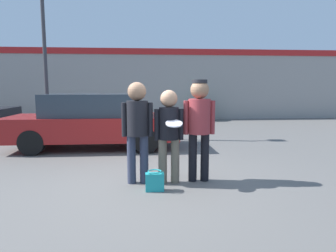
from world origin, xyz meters
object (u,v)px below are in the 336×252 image
(street_lamp, at_px, (50,24))
(shrub, at_px, (204,110))
(person_right, at_px, (199,120))
(parked_car_near, at_px, (93,121))
(handbag, at_px, (155,181))
(person_left, at_px, (137,123))
(person_middle_with_frisbee, at_px, (169,129))

(street_lamp, relative_size, shrub, 5.76)
(person_right, distance_m, parked_car_near, 3.94)
(person_right, height_order, street_lamp, street_lamp)
(person_right, distance_m, handbag, 1.33)
(person_left, height_order, person_right, person_right)
(street_lamp, distance_m, shrub, 8.16)
(parked_car_near, bearing_deg, street_lamp, 129.99)
(street_lamp, relative_size, handbag, 17.91)
(person_middle_with_frisbee, height_order, shrub, person_middle_with_frisbee)
(person_middle_with_frisbee, xyz_separation_m, person_right, (0.54, 0.08, 0.15))
(person_right, relative_size, parked_car_near, 0.40)
(person_middle_with_frisbee, xyz_separation_m, shrub, (2.62, 9.66, -0.44))
(street_lamp, bearing_deg, person_right, -51.99)
(parked_car_near, xyz_separation_m, street_lamp, (-1.55, 1.85, 2.92))
(person_right, xyz_separation_m, street_lamp, (-3.90, 4.99, 2.56))
(person_left, relative_size, person_right, 0.98)
(person_right, height_order, shrub, person_right)
(handbag, bearing_deg, person_middle_with_frisbee, 55.54)
(shrub, bearing_deg, street_lamp, -142.46)
(person_left, height_order, handbag, person_left)
(handbag, bearing_deg, parked_car_near, 113.11)
(person_left, bearing_deg, handbag, -57.67)
(person_right, distance_m, shrub, 9.82)
(person_right, bearing_deg, person_left, -178.38)
(parked_car_near, height_order, street_lamp, street_lamp)
(handbag, bearing_deg, person_left, 122.33)
(person_left, relative_size, street_lamp, 0.29)
(shrub, bearing_deg, person_left, -108.19)
(parked_car_near, distance_m, street_lamp, 3.79)
(person_middle_with_frisbee, bearing_deg, person_right, 8.12)
(person_left, bearing_deg, person_middle_with_frisbee, -4.90)
(person_middle_with_frisbee, distance_m, parked_car_near, 3.70)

